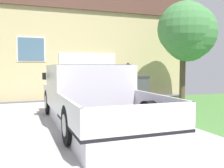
# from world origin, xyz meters

# --- Properties ---
(pickup_truck) EXTENTS (2.20, 5.59, 1.60)m
(pickup_truck) POSITION_xyz_m (0.26, 4.42, 0.72)
(pickup_truck) COLOR silver
(pickup_truck) RESTS_ON ground
(person_with_hat) EXTENTS (0.54, 0.40, 1.67)m
(person_with_hat) POSITION_xyz_m (1.54, 4.67, 0.91)
(person_with_hat) COLOR navy
(person_with_hat) RESTS_ON ground
(handbag) EXTENTS (0.34, 0.16, 0.44)m
(handbag) POSITION_xyz_m (1.31, 4.40, 0.14)
(handbag) COLOR tan
(handbag) RESTS_ON ground
(house_with_garage) EXTENTS (9.85, 6.65, 5.19)m
(house_with_garage) POSITION_xyz_m (2.10, 12.73, 2.63)
(house_with_garage) COLOR #CDB884
(house_with_garage) RESTS_ON ground
(front_yard_tree) EXTENTS (2.71, 2.54, 4.38)m
(front_yard_tree) POSITION_xyz_m (5.53, 7.20, 3.04)
(front_yard_tree) COLOR brown
(front_yard_tree) RESTS_ON ground
(wheeled_trash_bin) EXTENTS (0.60, 0.72, 1.13)m
(wheeled_trash_bin) POSITION_xyz_m (3.41, 7.59, 0.61)
(wheeled_trash_bin) COLOR #424247
(wheeled_trash_bin) RESTS_ON ground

